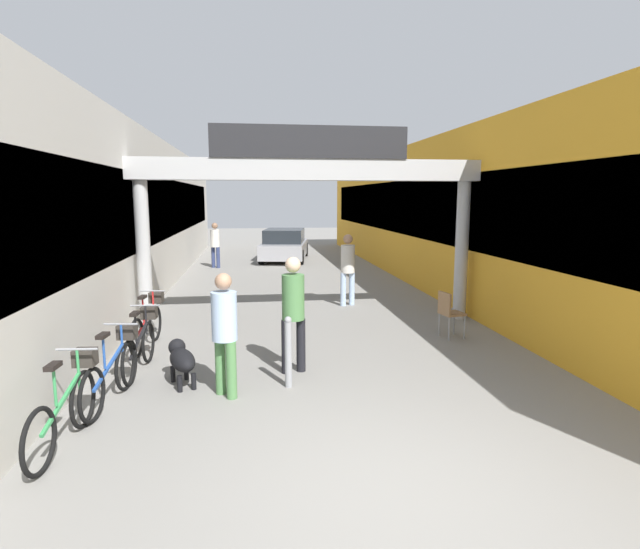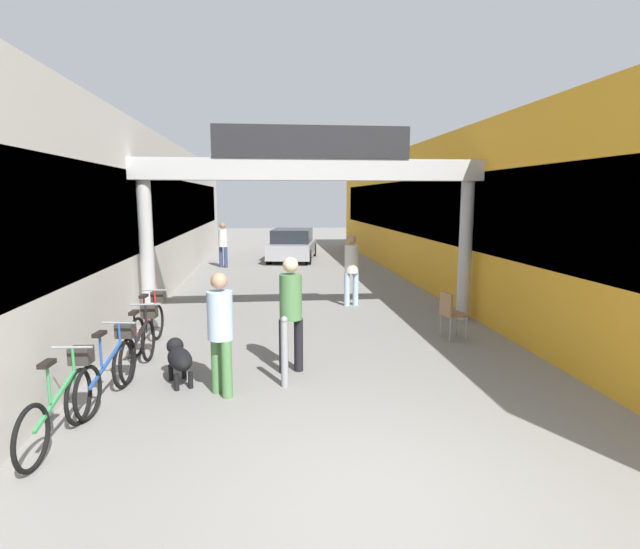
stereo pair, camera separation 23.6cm
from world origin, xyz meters
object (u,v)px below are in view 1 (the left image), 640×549
pedestrian_carrying_crate (348,265)px  bicycle_blue_second (113,369)px  bollard_post_metal (288,351)px  pedestrian_companion (293,307)px  dog_on_leash (181,358)px  pedestrian_elderly_walking (215,242)px  bicycle_green_nearest (67,405)px  parked_car_silver (285,245)px  bicycle_black_third (141,343)px  bicycle_red_farthest (148,323)px  cafe_chair_wood_nearer (449,310)px  pedestrian_with_dog (225,327)px

pedestrian_carrying_crate → bicycle_blue_second: 6.83m
bollard_post_metal → bicycle_blue_second: bearing=-175.3°
pedestrian_companion → bicycle_blue_second: (-2.43, -0.79, -0.59)m
dog_on_leash → pedestrian_elderly_walking: bearing=91.7°
bicycle_green_nearest → bicycle_blue_second: same height
pedestrian_carrying_crate → parked_car_silver: (-0.95, 9.28, -0.37)m
pedestrian_companion → dog_on_leash: (-1.63, -0.28, -0.64)m
bicycle_black_third → bicycle_red_farthest: (-0.14, 1.28, 0.00)m
bicycle_green_nearest → parked_car_silver: 16.15m
pedestrian_carrying_crate → cafe_chair_wood_nearer: pedestrian_carrying_crate is taller
bicycle_red_farthest → pedestrian_companion: bearing=-34.0°
pedestrian_companion → pedestrian_carrying_crate: bearing=69.5°
pedestrian_companion → bicycle_red_farthest: (-2.47, 1.66, -0.59)m
pedestrian_carrying_crate → pedestrian_elderly_walking: 8.16m
parked_car_silver → bicycle_green_nearest: bearing=-102.1°
cafe_chair_wood_nearer → bicycle_red_farthest: bearing=178.2°
bicycle_red_farthest → dog_on_leash: bearing=-66.8°
pedestrian_carrying_crate → pedestrian_elderly_walking: pedestrian_carrying_crate is taller
pedestrian_companion → parked_car_silver: size_ratio=0.42×
pedestrian_with_dog → bicycle_blue_second: 1.54m
bicycle_green_nearest → parked_car_silver: parked_car_silver is taller
bicycle_black_third → bicycle_green_nearest: bearing=-97.2°
pedestrian_elderly_walking → bicycle_red_farthest: size_ratio=1.02×
bicycle_blue_second → pedestrian_with_dog: bearing=-0.8°
pedestrian_carrying_crate → cafe_chair_wood_nearer: size_ratio=1.98×
bicycle_blue_second → bollard_post_metal: 2.32m
pedestrian_with_dog → parked_car_silver: size_ratio=0.40×
pedestrian_companion → dog_on_leash: size_ratio=2.06×
pedestrian_carrying_crate → bicycle_green_nearest: 7.84m
pedestrian_elderly_walking → parked_car_silver: size_ratio=0.40×
dog_on_leash → bicycle_black_third: bearing=135.9°
dog_on_leash → parked_car_silver: bearing=80.4°
pedestrian_companion → bicycle_green_nearest: bearing=-143.9°
bicycle_blue_second → bollard_post_metal: bollard_post_metal is taller
pedestrian_with_dog → bollard_post_metal: bearing=13.7°
parked_car_silver → pedestrian_with_dog: bearing=-96.8°
bicycle_black_third → cafe_chair_wood_nearer: bicycle_black_third is taller
pedestrian_elderly_walking → cafe_chair_wood_nearer: bearing=-64.0°
bollard_post_metal → bicycle_black_third: bearing=155.9°
bicycle_red_farthest → bollard_post_metal: bearing=-44.0°
pedestrian_with_dog → pedestrian_companion: pedestrian_companion is taller
pedestrian_with_dog → parked_car_silver: bearing=83.2°
bicycle_green_nearest → pedestrian_carrying_crate: bearing=56.3°
pedestrian_elderly_walking → bicycle_blue_second: pedestrian_elderly_walking is taller
cafe_chair_wood_nearer → parked_car_silver: (-2.30, 12.40, 0.10)m
pedestrian_elderly_walking → bicycle_green_nearest: pedestrian_elderly_walking is taller
pedestrian_elderly_walking → pedestrian_carrying_crate: bearing=-62.9°
bollard_post_metal → cafe_chair_wood_nearer: 3.82m
pedestrian_elderly_walking → parked_car_silver: 3.44m
bicycle_green_nearest → bicycle_blue_second: size_ratio=1.00×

